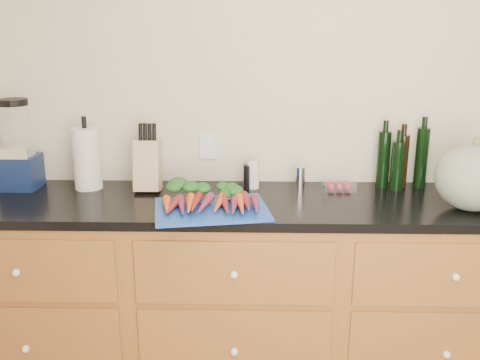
{
  "coord_description": "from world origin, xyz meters",
  "views": [
    {
      "loc": [
        -0.38,
        -1.01,
        1.69
      ],
      "look_at": [
        -0.43,
        1.2,
        1.06
      ],
      "focal_mm": 40.0,
      "sensor_mm": 36.0,
      "label": 1
    }
  ],
  "objects_px": {
    "squash": "(473,178)",
    "paper_towel": "(87,159)",
    "cutting_board": "(211,209)",
    "tomato_box": "(339,182)",
    "knife_block": "(148,166)",
    "blender_appliance": "(18,150)",
    "carrots": "(212,200)"
  },
  "relations": [
    {
      "from": "squash",
      "to": "paper_towel",
      "type": "height_order",
      "value": "paper_towel"
    },
    {
      "from": "cutting_board",
      "to": "tomato_box",
      "type": "height_order",
      "value": "tomato_box"
    },
    {
      "from": "paper_towel",
      "to": "knife_block",
      "type": "distance_m",
      "value": 0.3
    },
    {
      "from": "squash",
      "to": "blender_appliance",
      "type": "distance_m",
      "value": 2.07
    },
    {
      "from": "squash",
      "to": "blender_appliance",
      "type": "relative_size",
      "value": 0.73
    },
    {
      "from": "carrots",
      "to": "paper_towel",
      "type": "xyz_separation_m",
      "value": [
        -0.62,
        0.28,
        0.11
      ]
    },
    {
      "from": "squash",
      "to": "knife_block",
      "type": "distance_m",
      "value": 1.45
    },
    {
      "from": "cutting_board",
      "to": "blender_appliance",
      "type": "distance_m",
      "value": 1.02
    },
    {
      "from": "squash",
      "to": "knife_block",
      "type": "height_order",
      "value": "squash"
    },
    {
      "from": "blender_appliance",
      "to": "tomato_box",
      "type": "relative_size",
      "value": 2.87
    },
    {
      "from": "paper_towel",
      "to": "tomato_box",
      "type": "height_order",
      "value": "paper_towel"
    },
    {
      "from": "cutting_board",
      "to": "tomato_box",
      "type": "xyz_separation_m",
      "value": [
        0.59,
        0.33,
        0.03
      ]
    },
    {
      "from": "cutting_board",
      "to": "squash",
      "type": "bearing_deg",
      "value": 2.29
    },
    {
      "from": "knife_block",
      "to": "blender_appliance",
      "type": "bearing_deg",
      "value": 178.38
    },
    {
      "from": "cutting_board",
      "to": "squash",
      "type": "height_order",
      "value": "squash"
    },
    {
      "from": "carrots",
      "to": "paper_towel",
      "type": "relative_size",
      "value": 1.38
    },
    {
      "from": "squash",
      "to": "tomato_box",
      "type": "xyz_separation_m",
      "value": [
        -0.52,
        0.29,
        -0.11
      ]
    },
    {
      "from": "cutting_board",
      "to": "paper_towel",
      "type": "xyz_separation_m",
      "value": [
        -0.62,
        0.32,
        0.14
      ]
    },
    {
      "from": "carrots",
      "to": "tomato_box",
      "type": "height_order",
      "value": "same"
    },
    {
      "from": "blender_appliance",
      "to": "tomato_box",
      "type": "height_order",
      "value": "blender_appliance"
    },
    {
      "from": "carrots",
      "to": "cutting_board",
      "type": "bearing_deg",
      "value": -90.0
    },
    {
      "from": "cutting_board",
      "to": "carrots",
      "type": "distance_m",
      "value": 0.05
    },
    {
      "from": "paper_towel",
      "to": "knife_block",
      "type": "xyz_separation_m",
      "value": [
        0.3,
        -0.02,
        -0.03
      ]
    },
    {
      "from": "knife_block",
      "to": "paper_towel",
      "type": "bearing_deg",
      "value": 176.14
    },
    {
      "from": "paper_towel",
      "to": "knife_block",
      "type": "bearing_deg",
      "value": -3.86
    },
    {
      "from": "paper_towel",
      "to": "tomato_box",
      "type": "relative_size",
      "value": 1.97
    },
    {
      "from": "blender_appliance",
      "to": "knife_block",
      "type": "bearing_deg",
      "value": -1.62
    },
    {
      "from": "cutting_board",
      "to": "squash",
      "type": "xyz_separation_m",
      "value": [
        1.11,
        0.04,
        0.14
      ]
    },
    {
      "from": "blender_appliance",
      "to": "paper_towel",
      "type": "relative_size",
      "value": 1.46
    },
    {
      "from": "carrots",
      "to": "squash",
      "type": "distance_m",
      "value": 1.11
    },
    {
      "from": "cutting_board",
      "to": "tomato_box",
      "type": "bearing_deg",
      "value": 29.16
    },
    {
      "from": "cutting_board",
      "to": "tomato_box",
      "type": "relative_size",
      "value": 3.14
    }
  ]
}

